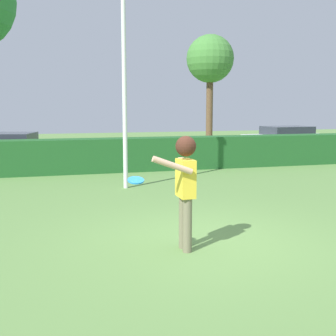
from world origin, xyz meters
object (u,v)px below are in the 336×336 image
at_px(frisbee, 136,180).
at_px(parked_car_black, 3,148).
at_px(person, 185,179).
at_px(parked_car_white, 287,138).
at_px(lamppost, 124,71).
at_px(birch_tree, 210,60).

relative_size(frisbee, parked_car_black, 0.05).
xyz_separation_m(person, parked_car_white, (9.32, 12.65, -0.43)).
height_order(lamppost, parked_car_black, lamppost).
distance_m(lamppost, birch_tree, 13.66).
xyz_separation_m(parked_car_white, birch_tree, (-2.40, 4.35, 4.09)).
distance_m(parked_car_black, parked_car_white, 13.06).
height_order(parked_car_black, birch_tree, birch_tree).
bearing_deg(lamppost, parked_car_black, 123.86).
xyz_separation_m(person, birch_tree, (6.92, 17.01, 3.66)).
bearing_deg(frisbee, parked_car_black, 104.28).
height_order(lamppost, parked_car_white, lamppost).
distance_m(person, parked_car_white, 15.72).
bearing_deg(parked_car_black, person, -71.44).
distance_m(lamppost, parked_car_white, 12.09).
height_order(person, frisbee, person).
bearing_deg(frisbee, parked_car_white, 51.85).
bearing_deg(birch_tree, frisbee, -114.13).
distance_m(person, birch_tree, 18.72).
distance_m(person, parked_car_black, 11.31).
height_order(lamppost, birch_tree, birch_tree).
xyz_separation_m(lamppost, parked_car_black, (-3.61, 5.39, -2.44)).
relative_size(person, birch_tree, 0.29).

